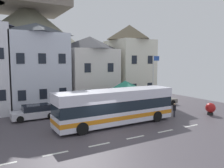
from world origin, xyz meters
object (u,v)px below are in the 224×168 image
at_px(transit_bus, 116,107).
at_px(townhouse_04, 129,62).
at_px(parked_car_03, 127,102).
at_px(harbour_buoy, 210,108).
at_px(public_bench, 106,106).
at_px(parked_car_00, 160,100).
at_px(pedestrian_01, 174,109).
at_px(flagpole, 154,77).
at_px(hilltop_castle, 29,43).
at_px(townhouse_02, 37,67).
at_px(townhouse_03, 90,70).
at_px(bus_shelter, 125,86).
at_px(parked_car_01, 35,112).
at_px(pedestrian_00, 167,103).

bearing_deg(transit_bus, townhouse_04, 50.65).
xyz_separation_m(transit_bus, parked_car_03, (4.85, 5.47, -0.89)).
bearing_deg(harbour_buoy, townhouse_04, 98.32).
bearing_deg(townhouse_04, public_bench, -141.62).
bearing_deg(parked_car_00, parked_car_03, -178.29).
relative_size(townhouse_04, public_bench, 7.40).
height_order(pedestrian_01, flagpole, flagpole).
relative_size(townhouse_04, parked_car_03, 2.31).
bearing_deg(pedestrian_01, parked_car_00, 61.56).
relative_size(hilltop_castle, flagpole, 6.81).
distance_m(townhouse_02, hilltop_castle, 22.42).
bearing_deg(townhouse_03, townhouse_02, -178.81).
height_order(townhouse_04, bus_shelter, townhouse_04).
height_order(parked_car_01, public_bench, parked_car_01).
distance_m(townhouse_03, pedestrian_00, 10.95).
relative_size(parked_car_01, flagpole, 0.67).
distance_m(hilltop_castle, pedestrian_01, 34.98).
bearing_deg(townhouse_03, pedestrian_01, -68.35).
xyz_separation_m(townhouse_03, public_bench, (-0.22, -4.96, -3.99)).
height_order(parked_car_01, pedestrian_01, pedestrian_01).
height_order(townhouse_03, hilltop_castle, hilltop_castle).
relative_size(townhouse_03, public_bench, 6.02).
xyz_separation_m(townhouse_03, parked_car_01, (-8.13, -4.88, -3.78)).
distance_m(transit_bus, parked_car_00, 10.83).
xyz_separation_m(public_bench, harbour_buoy, (8.60, -7.36, 0.25)).
relative_size(townhouse_02, townhouse_04, 0.92).
bearing_deg(hilltop_castle, public_bench, -81.40).
bearing_deg(parked_car_00, flagpole, -150.10).
distance_m(parked_car_03, flagpole, 4.46).
relative_size(parked_car_00, parked_car_03, 0.92).
bearing_deg(transit_bus, parked_car_03, 47.75).
distance_m(transit_bus, parked_car_01, 8.22).
bearing_deg(townhouse_02, pedestrian_00, -34.59).
distance_m(parked_car_03, pedestrian_00, 4.78).
bearing_deg(flagpole, pedestrian_01, -105.73).
relative_size(parked_car_00, public_bench, 2.96).
bearing_deg(transit_bus, flagpole, 27.81).
distance_m(hilltop_castle, flagpole, 30.09).
xyz_separation_m(transit_bus, parked_car_00, (9.57, 4.97, -0.92)).
relative_size(hilltop_castle, public_bench, 29.22).
bearing_deg(pedestrian_01, harbour_buoy, -17.02).
relative_size(hilltop_castle, pedestrian_00, 25.65).
xyz_separation_m(transit_bus, flagpole, (7.90, 4.29, 2.14)).
xyz_separation_m(transit_bus, pedestrian_01, (6.49, -0.72, -0.75)).
height_order(transit_bus, parked_car_01, transit_bus).
height_order(townhouse_02, parked_car_00, townhouse_02).
distance_m(hilltop_castle, transit_bus, 33.09).
relative_size(parked_car_01, parked_car_03, 0.90).
distance_m(parked_car_00, pedestrian_01, 6.47).
xyz_separation_m(pedestrian_00, harbour_buoy, (2.75, -3.59, -0.24)).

